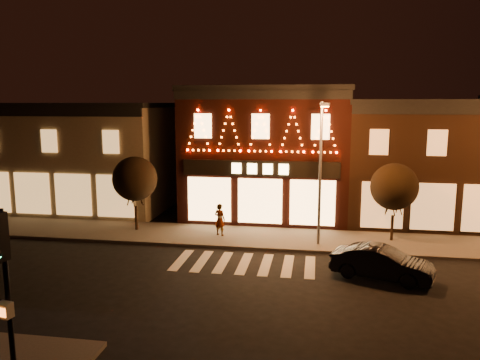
% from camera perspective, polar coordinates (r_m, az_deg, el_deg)
% --- Properties ---
extents(ground, '(120.00, 120.00, 0.00)m').
position_cam_1_polar(ground, '(18.27, -1.46, -14.25)').
color(ground, black).
rests_on(ground, ground).
extents(sidewalk_far, '(44.00, 4.00, 0.15)m').
position_cam_1_polar(sidewalk_far, '(25.52, 6.38, -7.17)').
color(sidewalk_far, '#47423D').
rests_on(sidewalk_far, ground).
extents(building_left, '(12.20, 8.28, 7.30)m').
position_cam_1_polar(building_left, '(34.64, -18.57, 2.84)').
color(building_left, '#7F745A').
rests_on(building_left, ground).
extents(building_pulp, '(10.20, 8.34, 8.30)m').
position_cam_1_polar(building_pulp, '(30.74, 3.38, 3.48)').
color(building_pulp, black).
rests_on(building_pulp, ground).
extents(building_right_a, '(9.20, 8.28, 7.50)m').
position_cam_1_polar(building_right_a, '(31.29, 20.96, 2.24)').
color(building_right_a, black).
rests_on(building_right_a, ground).
extents(traffic_signal_near, '(0.39, 0.51, 4.83)m').
position_cam_1_polar(traffic_signal_near, '(12.03, -26.88, -9.94)').
color(traffic_signal_near, black).
rests_on(traffic_signal_near, sidewalk_near).
extents(streetlamp_mid, '(0.47, 1.66, 7.22)m').
position_cam_1_polar(streetlamp_mid, '(23.57, 9.79, 2.10)').
color(streetlamp_mid, '#59595E').
rests_on(streetlamp_mid, sidewalk_far).
extents(tree_left, '(2.51, 2.51, 4.20)m').
position_cam_1_polar(tree_left, '(27.00, -12.65, 0.14)').
color(tree_left, black).
rests_on(tree_left, sidewalk_far).
extents(tree_right, '(2.45, 2.45, 4.09)m').
position_cam_1_polar(tree_right, '(25.58, 18.23, -0.79)').
color(tree_right, black).
rests_on(tree_right, sidewalk_far).
extents(dark_sedan, '(4.39, 2.71, 1.37)m').
position_cam_1_polar(dark_sedan, '(20.81, 16.84, -9.64)').
color(dark_sedan, black).
rests_on(dark_sedan, ground).
extents(pedestrian, '(0.75, 0.63, 1.77)m').
position_cam_1_polar(pedestrian, '(25.64, -2.47, -4.82)').
color(pedestrian, gray).
rests_on(pedestrian, sidewalk_far).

